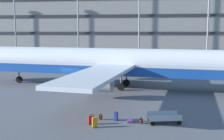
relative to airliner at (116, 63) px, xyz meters
name	(u,v)px	position (x,y,z in m)	size (l,w,h in m)	color
ground_plane	(72,87)	(-5.85, -0.06, -3.16)	(600.00, 600.00, 0.00)	#5B5B60
terminal_structure	(118,25)	(-5.85, 51.88, 5.98)	(143.09, 21.49, 18.29)	gray
airliner	(116,63)	(0.00, 0.00, 0.00)	(42.12, 34.35, 10.41)	silver
light_mast_left	(15,16)	(-31.35, 36.53, 8.13)	(1.80, 0.50, 19.28)	gray
light_mast_center_left	(78,7)	(-14.32, 36.53, 10.23)	(1.80, 0.50, 23.34)	gray
light_mast_center_right	(139,7)	(1.24, 36.53, 9.97)	(1.80, 0.50, 22.85)	gray
light_mast_right	(209,4)	(17.78, 36.53, 10.50)	(1.80, 0.50, 23.88)	gray
suitcase_teal	(116,116)	(1.71, -13.84, -2.80)	(0.33, 0.42, 0.78)	navy
suitcase_orange	(130,121)	(2.88, -14.15, -3.05)	(0.43, 0.75, 0.21)	#72388C
suitcase_purple	(91,120)	(-0.11, -15.12, -2.79)	(0.46, 0.39, 0.81)	#B21E23
suitcase_laid_flat	(95,122)	(0.34, -15.80, -2.74)	(0.45, 0.38, 0.98)	orange
backpack_upright	(142,121)	(3.81, -14.37, -2.93)	(0.30, 0.36, 0.52)	#592619
backpack_large	(101,117)	(0.44, -13.81, -2.92)	(0.35, 0.25, 0.55)	#592619
baggage_cart	(164,118)	(5.57, -14.02, -2.73)	(3.37, 1.84, 0.82)	#B7B7BC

